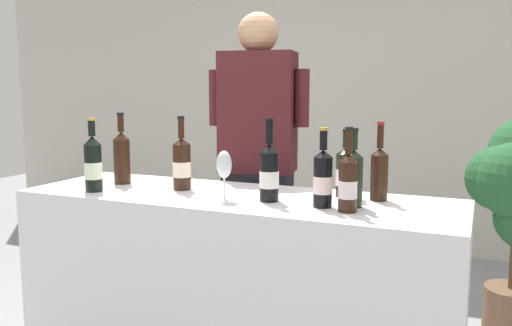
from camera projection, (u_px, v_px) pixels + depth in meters
name	position (u px, v px, depth m)	size (l,w,h in m)	color
wall_back	(363.00, 88.00, 4.64)	(8.00, 0.10, 2.80)	beige
counter	(236.00, 295.00, 2.41)	(1.96, 0.62, 0.93)	white
wine_bottle_0	(348.00, 182.00, 2.01)	(0.07, 0.07, 0.33)	black
wine_bottle_1	(269.00, 172.00, 2.21)	(0.08, 0.08, 0.35)	black
wine_bottle_2	(93.00, 164.00, 2.42)	(0.08, 0.08, 0.34)	black
wine_bottle_3	(345.00, 172.00, 2.30)	(0.08, 0.08, 0.30)	black
wine_bottle_4	(323.00, 178.00, 2.09)	(0.08, 0.08, 0.32)	black
wine_bottle_5	(353.00, 176.00, 2.10)	(0.07, 0.07, 0.31)	black
wine_bottle_6	(182.00, 164.00, 2.46)	(0.08, 0.08, 0.34)	black
wine_bottle_7	(379.00, 172.00, 2.22)	(0.07, 0.07, 0.33)	black
wine_bottle_8	(122.00, 156.00, 2.62)	(0.08, 0.08, 0.35)	black
wine_glass	(224.00, 167.00, 2.23)	(0.08, 0.08, 0.21)	silver
person_server	(258.00, 181.00, 2.94)	(0.55, 0.30, 1.80)	black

